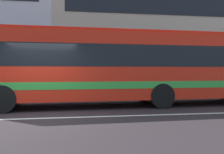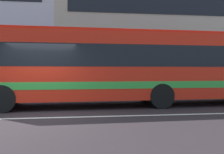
{
  "view_description": "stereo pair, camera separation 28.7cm",
  "coord_description": "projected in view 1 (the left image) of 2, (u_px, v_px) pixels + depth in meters",
  "views": [
    {
      "loc": [
        1.02,
        -8.18,
        1.49
      ],
      "look_at": [
        2.79,
        2.67,
        1.24
      ],
      "focal_mm": 40.38,
      "sensor_mm": 36.0,
      "label": 1
    },
    {
      "loc": [
        1.3,
        -8.22,
        1.49
      ],
      "look_at": [
        2.79,
        2.67,
        1.24
      ],
      "focal_mm": 40.38,
      "sensor_mm": 36.0,
      "label": 2
    }
  ],
  "objects": [
    {
      "name": "apartment_block_right",
      "position": [
        182.0,
        24.0,
        23.99
      ],
      "size": [
        23.68,
        8.76,
        12.07
      ],
      "color": "#C6B09C",
      "rests_on": "ground_plane"
    },
    {
      "name": "ground_plane",
      "position": [
        39.0,
        118.0,
        7.94
      ],
      "size": [
        160.0,
        160.0,
        0.0
      ],
      "primitive_type": "plane",
      "color": "#2D2528"
    },
    {
      "name": "lane_centre_line",
      "position": [
        39.0,
        118.0,
        7.94
      ],
      "size": [
        60.0,
        0.16,
        0.01
      ],
      "primitive_type": "cube",
      "color": "silver",
      "rests_on": "ground_plane"
    },
    {
      "name": "transit_bus",
      "position": [
        135.0,
        65.0,
        11.03
      ],
      "size": [
        12.58,
        2.94,
        3.17
      ],
      "color": "red",
      "rests_on": "ground_plane"
    }
  ]
}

